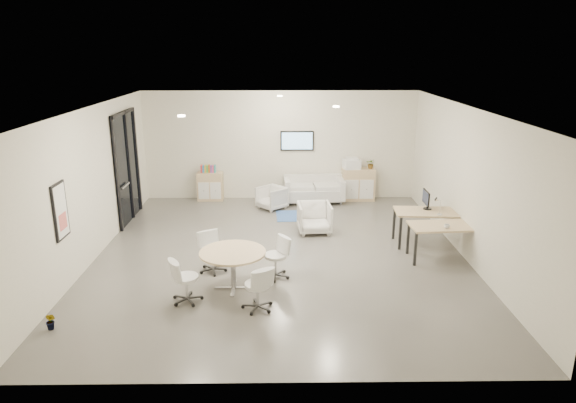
% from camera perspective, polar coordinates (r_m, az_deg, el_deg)
% --- Properties ---
extents(room_shell, '(9.60, 10.60, 4.80)m').
position_cam_1_polar(room_shell, '(10.85, -0.91, 1.87)').
color(room_shell, '#56544F').
rests_on(room_shell, ground).
extents(glass_door, '(0.09, 1.90, 2.85)m').
position_cam_1_polar(glass_door, '(13.89, -17.47, 4.00)').
color(glass_door, black).
rests_on(glass_door, room_shell).
extents(artwork, '(0.05, 0.54, 1.04)m').
position_cam_1_polar(artwork, '(10.15, -23.97, -0.98)').
color(artwork, black).
rests_on(artwork, room_shell).
extents(wall_tv, '(0.98, 0.06, 0.58)m').
position_cam_1_polar(wall_tv, '(15.18, 1.02, 6.76)').
color(wall_tv, black).
rests_on(wall_tv, room_shell).
extents(ceiling_spots, '(3.14, 4.14, 0.03)m').
position_cam_1_polar(ceiling_spots, '(11.38, -1.96, 10.67)').
color(ceiling_spots, '#FFEAC6').
rests_on(ceiling_spots, room_shell).
extents(sideboard_left, '(0.75, 0.39, 0.84)m').
position_cam_1_polar(sideboard_left, '(15.43, -8.63, 1.67)').
color(sideboard_left, tan).
rests_on(sideboard_left, room_shell).
extents(sideboard_right, '(0.96, 0.46, 0.96)m').
position_cam_1_polar(sideboard_right, '(15.41, 7.79, 1.90)').
color(sideboard_right, tan).
rests_on(sideboard_right, room_shell).
extents(books, '(0.44, 0.14, 0.22)m').
position_cam_1_polar(books, '(15.31, -8.85, 3.60)').
color(books, red).
rests_on(books, sideboard_left).
extents(printer, '(0.53, 0.46, 0.33)m').
position_cam_1_polar(printer, '(15.23, 7.09, 4.22)').
color(printer, white).
rests_on(printer, sideboard_right).
extents(loveseat, '(1.79, 0.98, 0.65)m').
position_cam_1_polar(loveseat, '(15.12, 2.86, 1.27)').
color(loveseat, silver).
rests_on(loveseat, room_shell).
extents(blue_rug, '(1.47, 1.02, 0.01)m').
position_cam_1_polar(blue_rug, '(13.93, 1.64, -1.58)').
color(blue_rug, '#335B9C').
rests_on(blue_rug, room_shell).
extents(armchair_left, '(0.93, 0.93, 0.70)m').
position_cam_1_polar(armchair_left, '(14.45, -1.83, 0.53)').
color(armchair_left, silver).
rests_on(armchair_left, room_shell).
extents(armchair_right, '(0.84, 0.79, 0.81)m').
position_cam_1_polar(armchair_right, '(12.60, 2.96, -1.68)').
color(armchair_right, silver).
rests_on(armchair_right, room_shell).
extents(desk_rear, '(1.58, 0.87, 0.80)m').
position_cam_1_polar(desk_rear, '(12.18, 15.37, -1.40)').
color(desk_rear, tan).
rests_on(desk_rear, room_shell).
extents(desk_front, '(1.54, 0.84, 0.78)m').
position_cam_1_polar(desk_front, '(11.39, 17.07, -2.89)').
color(desk_front, tan).
rests_on(desk_front, room_shell).
extents(monitor, '(0.20, 0.50, 0.44)m').
position_cam_1_polar(monitor, '(12.21, 15.12, 0.24)').
color(monitor, black).
rests_on(monitor, desk_rear).
extents(round_table, '(1.24, 1.24, 0.75)m').
position_cam_1_polar(round_table, '(9.64, -6.17, -6.00)').
color(round_table, tan).
rests_on(round_table, room_shell).
extents(meeting_chairs, '(2.38, 2.38, 0.82)m').
position_cam_1_polar(meeting_chairs, '(9.75, -6.12, -7.42)').
color(meeting_chairs, white).
rests_on(meeting_chairs, room_shell).
extents(plant_cabinet, '(0.36, 0.37, 0.23)m').
position_cam_1_polar(plant_cabinet, '(15.33, 9.20, 4.06)').
color(plant_cabinet, '#3F7F3F').
rests_on(plant_cabinet, sideboard_right).
extents(plant_floor, '(0.27, 0.34, 0.13)m').
position_cam_1_polar(plant_floor, '(9.35, -24.80, -12.44)').
color(plant_floor, '#3F7F3F').
rests_on(plant_floor, room_shell).
extents(cup, '(0.14, 0.12, 0.11)m').
position_cam_1_polar(cup, '(11.14, 17.25, -2.60)').
color(cup, white).
rests_on(cup, desk_front).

